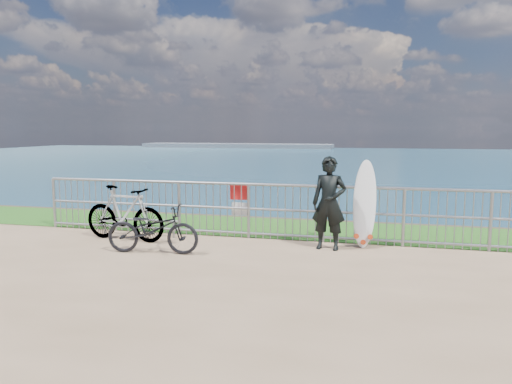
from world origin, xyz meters
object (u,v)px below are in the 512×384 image
(surfboard, at_px, (364,207))
(bicycle_far, at_px, (124,213))
(bicycle_near, at_px, (153,229))
(surfer, at_px, (329,203))

(surfboard, xyz_separation_m, bicycle_far, (-4.61, -0.64, -0.21))
(bicycle_near, xyz_separation_m, bicycle_far, (-0.99, 0.80, 0.11))
(surfer, xyz_separation_m, bicycle_near, (-2.99, -1.07, -0.42))
(surfer, bearing_deg, surfboard, 36.75)
(bicycle_near, bearing_deg, bicycle_far, 44.73)
(bicycle_far, bearing_deg, surfboard, -73.91)
(surfboard, bearing_deg, bicycle_near, -158.27)
(bicycle_near, height_order, bicycle_far, bicycle_far)
(surfer, height_order, bicycle_far, surfer)
(surfer, relative_size, bicycle_near, 1.03)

